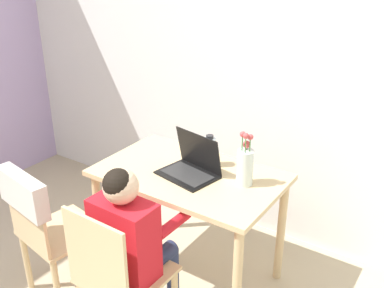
{
  "coord_description": "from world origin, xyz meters",
  "views": [
    {
      "loc": [
        1.18,
        -0.42,
        1.94
      ],
      "look_at": [
        -0.1,
        1.49,
        0.91
      ],
      "focal_mm": 42.0,
      "sensor_mm": 36.0,
      "label": 1
    }
  ],
  "objects_px": {
    "person_seated": "(131,235)",
    "laptop": "(192,165)",
    "water_bottle": "(210,152)",
    "flower_vase": "(245,165)",
    "chair_occupied": "(118,277)",
    "chair_spare": "(40,216)"
  },
  "relations": [
    {
      "from": "person_seated",
      "to": "laptop",
      "type": "height_order",
      "value": "person_seated"
    },
    {
      "from": "person_seated",
      "to": "water_bottle",
      "type": "height_order",
      "value": "person_seated"
    },
    {
      "from": "laptop",
      "to": "flower_vase",
      "type": "distance_m",
      "value": 0.32
    },
    {
      "from": "chair_occupied",
      "to": "chair_spare",
      "type": "bearing_deg",
      "value": -0.36
    },
    {
      "from": "chair_spare",
      "to": "person_seated",
      "type": "relative_size",
      "value": 0.84
    },
    {
      "from": "flower_vase",
      "to": "water_bottle",
      "type": "height_order",
      "value": "flower_vase"
    },
    {
      "from": "chair_occupied",
      "to": "person_seated",
      "type": "height_order",
      "value": "person_seated"
    },
    {
      "from": "chair_occupied",
      "to": "person_seated",
      "type": "distance_m",
      "value": 0.22
    },
    {
      "from": "water_bottle",
      "to": "chair_occupied",
      "type": "bearing_deg",
      "value": -92.29
    },
    {
      "from": "chair_spare",
      "to": "laptop",
      "type": "relative_size",
      "value": 2.36
    },
    {
      "from": "laptop",
      "to": "water_bottle",
      "type": "bearing_deg",
      "value": 89.6
    },
    {
      "from": "laptop",
      "to": "chair_spare",
      "type": "bearing_deg",
      "value": -120.79
    },
    {
      "from": "chair_occupied",
      "to": "person_seated",
      "type": "relative_size",
      "value": 0.83
    },
    {
      "from": "person_seated",
      "to": "chair_spare",
      "type": "bearing_deg",
      "value": 11.13
    },
    {
      "from": "laptop",
      "to": "water_bottle",
      "type": "relative_size",
      "value": 1.85
    },
    {
      "from": "laptop",
      "to": "flower_vase",
      "type": "bearing_deg",
      "value": 21.74
    },
    {
      "from": "person_seated",
      "to": "laptop",
      "type": "distance_m",
      "value": 0.56
    },
    {
      "from": "person_seated",
      "to": "laptop",
      "type": "relative_size",
      "value": 2.8
    },
    {
      "from": "chair_spare",
      "to": "chair_occupied",
      "type": "bearing_deg",
      "value": -172.04
    },
    {
      "from": "chair_occupied",
      "to": "laptop",
      "type": "xyz_separation_m",
      "value": [
        0.0,
        0.66,
        0.35
      ]
    },
    {
      "from": "chair_spare",
      "to": "flower_vase",
      "type": "relative_size",
      "value": 2.72
    },
    {
      "from": "chair_spare",
      "to": "water_bottle",
      "type": "distance_m",
      "value": 1.02
    }
  ]
}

